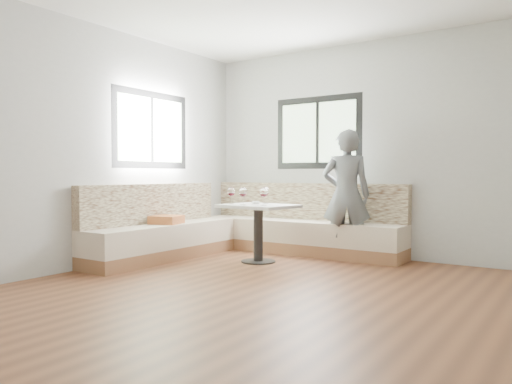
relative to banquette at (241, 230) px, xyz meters
The scene contains 9 objects.
room 2.42m from the banquette, 45.85° to the right, with size 5.01×5.01×2.81m.
banquette is the anchor object (origin of this frame).
table 0.60m from the banquette, 32.55° to the right, with size 0.92×0.75×0.71m.
person 1.45m from the banquette, 20.30° to the left, with size 0.60×0.39×1.63m, color slate.
olive_ramekin 0.61m from the banquette, 31.04° to the right, with size 0.09×0.09×0.04m.
wine_glass_a 0.71m from the banquette, 69.07° to the right, with size 0.10×0.10×0.21m.
wine_glass_b 0.84m from the banquette, 52.25° to the right, with size 0.10×0.10×0.21m.
wine_glass_c 0.96m from the banquette, 35.03° to the right, with size 0.10×0.10×0.21m.
wine_glass_d 0.73m from the banquette, 18.54° to the right, with size 0.10×0.10×0.21m.
Camera 1 is at (2.27, -3.70, 1.07)m, focal length 35.00 mm.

